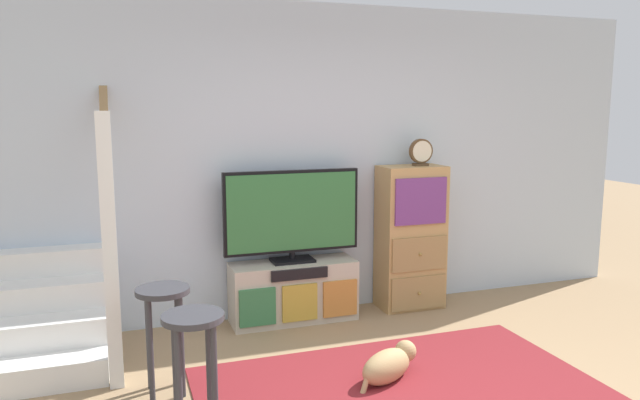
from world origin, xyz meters
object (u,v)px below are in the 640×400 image
bar_stool_far (164,315)px  dog (389,364)px  television (292,214)px  desk_clock (421,152)px  media_console (294,291)px  bar_stool_near (194,346)px  side_cabinet (411,237)px

bar_stool_far → dog: size_ratio=1.39×
television → desk_clock: (1.19, -0.03, 0.49)m
media_console → desk_clock: size_ratio=4.46×
bar_stool_near → bar_stool_far: 0.61m
desk_clock → bar_stool_far: 2.69m
side_cabinet → desk_clock: bearing=-11.6°
television → desk_clock: bearing=-1.4°
bar_stool_far → dog: bar_stool_far is taller
media_console → bar_stool_far: size_ratio=1.54×
media_console → desk_clock: 1.67m
desk_clock → bar_stool_far: bearing=-157.2°
side_cabinet → television: bearing=179.3°
side_cabinet → dog: 1.65m
television → bar_stool_far: 1.58m
bar_stool_near → dog: (1.32, 0.28, -0.42)m
side_cabinet → bar_stool_near: (-2.15, -1.59, -0.12)m
dog → bar_stool_near: bearing=-168.2°
bar_stool_near → bar_stool_far: bar_stool_near is taller
media_console → television: (-0.00, 0.02, 0.68)m
dog → media_console: bearing=102.2°
side_cabinet → bar_stool_near: side_cabinet is taller
media_console → dog: (0.28, -1.31, -0.14)m
side_cabinet → desk_clock: desk_clock is taller
bar_stool_near → dog: size_ratio=1.42×
desk_clock → side_cabinet: bearing=168.4°
bar_stool_far → desk_clock: bearing=22.8°
side_cabinet → bar_stool_far: size_ratio=1.86×
side_cabinet → bar_stool_far: side_cabinet is taller
media_console → bar_stool_near: (-1.03, -1.58, 0.27)m
media_console → dog: bearing=-77.8°
television → dog: 1.59m
side_cabinet → dog: side_cabinet is taller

